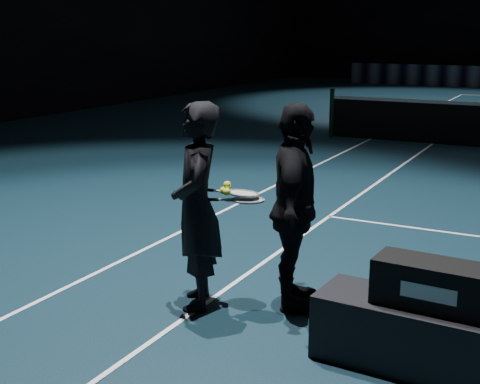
{
  "coord_description": "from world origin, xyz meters",
  "views": [
    {
      "loc": [
        -1.24,
        -14.49,
        2.42
      ],
      "look_at": [
        -3.82,
        -9.52,
        1.05
      ],
      "focal_mm": 50.0,
      "sensor_mm": 36.0,
      "label": 1
    }
  ],
  "objects_px": {
    "player_bench": "(430,339)",
    "racket_lower": "(248,200)",
    "racket_bag": "(434,285)",
    "tennis_balls": "(226,189)",
    "player_b": "(294,208)",
    "player_a": "(197,207)",
    "racket_upper": "(243,193)"
  },
  "relations": [
    {
      "from": "player_bench",
      "to": "racket_lower",
      "type": "bearing_deg",
      "value": 168.73
    },
    {
      "from": "racket_bag",
      "to": "player_b",
      "type": "distance_m",
      "value": 1.48
    },
    {
      "from": "racket_lower",
      "to": "racket_upper",
      "type": "xyz_separation_m",
      "value": [
        -0.06,
        0.02,
        0.05
      ]
    },
    {
      "from": "player_a",
      "to": "player_b",
      "type": "bearing_deg",
      "value": 84.46
    },
    {
      "from": "racket_lower",
      "to": "racket_upper",
      "type": "height_order",
      "value": "racket_upper"
    },
    {
      "from": "player_bench",
      "to": "racket_lower",
      "type": "xyz_separation_m",
      "value": [
        -1.69,
        0.44,
        0.73
      ]
    },
    {
      "from": "player_b",
      "to": "racket_upper",
      "type": "bearing_deg",
      "value": 89.46
    },
    {
      "from": "racket_lower",
      "to": "player_a",
      "type": "bearing_deg",
      "value": 180.0
    },
    {
      "from": "racket_bag",
      "to": "tennis_balls",
      "type": "xyz_separation_m",
      "value": [
        -1.87,
        0.37,
        0.41
      ]
    },
    {
      "from": "player_a",
      "to": "racket_lower",
      "type": "xyz_separation_m",
      "value": [
        0.41,
        0.19,
        0.07
      ]
    },
    {
      "from": "player_b",
      "to": "player_a",
      "type": "bearing_deg",
      "value": 94.54
    },
    {
      "from": "player_bench",
      "to": "player_a",
      "type": "xyz_separation_m",
      "value": [
        -2.1,
        0.26,
        0.66
      ]
    },
    {
      "from": "racket_bag",
      "to": "player_a",
      "type": "distance_m",
      "value": 2.13
    },
    {
      "from": "racket_lower",
      "to": "racket_upper",
      "type": "relative_size",
      "value": 1.0
    },
    {
      "from": "player_bench",
      "to": "tennis_balls",
      "type": "xyz_separation_m",
      "value": [
        -1.87,
        0.37,
        0.82
      ]
    },
    {
      "from": "player_bench",
      "to": "player_a",
      "type": "relative_size",
      "value": 0.91
    },
    {
      "from": "player_bench",
      "to": "tennis_balls",
      "type": "bearing_deg",
      "value": 172.31
    },
    {
      "from": "racket_bag",
      "to": "player_b",
      "type": "height_order",
      "value": "player_b"
    },
    {
      "from": "racket_bag",
      "to": "racket_lower",
      "type": "height_order",
      "value": "racket_lower"
    },
    {
      "from": "racket_lower",
      "to": "tennis_balls",
      "type": "bearing_deg",
      "value": 178.53
    },
    {
      "from": "racket_bag",
      "to": "tennis_balls",
      "type": "relative_size",
      "value": 6.91
    },
    {
      "from": "player_a",
      "to": "tennis_balls",
      "type": "bearing_deg",
      "value": 85.59
    },
    {
      "from": "player_a",
      "to": "player_b",
      "type": "relative_size",
      "value": 1.0
    },
    {
      "from": "racket_upper",
      "to": "tennis_balls",
      "type": "xyz_separation_m",
      "value": [
        -0.12,
        -0.09,
        0.04
      ]
    },
    {
      "from": "player_a",
      "to": "player_b",
      "type": "distance_m",
      "value": 0.85
    },
    {
      "from": "racket_bag",
      "to": "racket_upper",
      "type": "relative_size",
      "value": 1.22
    },
    {
      "from": "player_a",
      "to": "player_bench",
      "type": "bearing_deg",
      "value": 53.13
    },
    {
      "from": "player_bench",
      "to": "tennis_balls",
      "type": "relative_size",
      "value": 13.82
    },
    {
      "from": "player_a",
      "to": "tennis_balls",
      "type": "xyz_separation_m",
      "value": [
        0.23,
        0.11,
        0.16
      ]
    },
    {
      "from": "racket_bag",
      "to": "tennis_balls",
      "type": "height_order",
      "value": "tennis_balls"
    },
    {
      "from": "player_a",
      "to": "racket_upper",
      "type": "height_order",
      "value": "player_a"
    },
    {
      "from": "player_b",
      "to": "racket_upper",
      "type": "height_order",
      "value": "player_b"
    }
  ]
}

